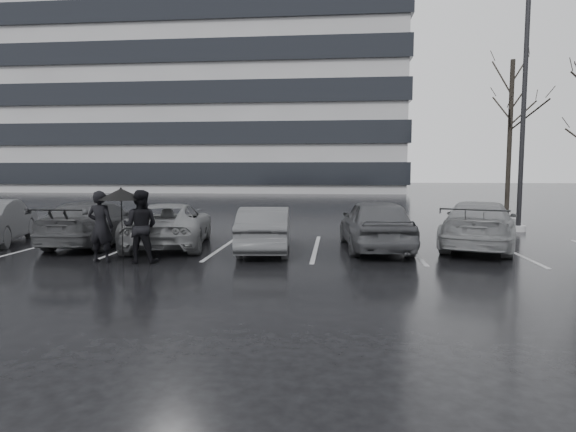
% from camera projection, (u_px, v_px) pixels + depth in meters
% --- Properties ---
extents(ground, '(160.00, 160.00, 0.00)m').
position_uv_depth(ground, '(288.00, 264.00, 11.93)').
color(ground, black).
rests_on(ground, ground).
extents(office_building, '(61.00, 26.00, 29.00)m').
position_uv_depth(office_building, '(151.00, 74.00, 60.28)').
color(office_building, '#99989B').
rests_on(office_building, ground).
extents(car_main, '(2.14, 4.58, 1.52)m').
position_uv_depth(car_main, '(375.00, 224.00, 14.05)').
color(car_main, black).
rests_on(car_main, ground).
extents(car_west_a, '(1.68, 4.00, 1.29)m').
position_uv_depth(car_west_a, '(265.00, 229.00, 13.72)').
color(car_west_a, '#2D2D30').
rests_on(car_west_a, ground).
extents(car_west_b, '(2.99, 5.06, 1.32)m').
position_uv_depth(car_west_b, '(170.00, 225.00, 14.69)').
color(car_west_b, '#535456').
rests_on(car_west_b, ground).
extents(car_west_c, '(2.00, 4.71, 1.35)m').
position_uv_depth(car_west_c, '(96.00, 223.00, 14.98)').
color(car_west_c, black).
rests_on(car_west_c, ground).
extents(car_east, '(3.50, 5.27, 1.42)m').
position_uv_depth(car_east, '(479.00, 225.00, 14.20)').
color(car_east, '#535456').
rests_on(car_east, ground).
extents(pedestrian_left, '(0.68, 0.46, 1.81)m').
position_uv_depth(pedestrian_left, '(101.00, 226.00, 12.10)').
color(pedestrian_left, black).
rests_on(pedestrian_left, ground).
extents(pedestrian_right, '(0.93, 0.74, 1.83)m').
position_uv_depth(pedestrian_right, '(140.00, 226.00, 12.05)').
color(pedestrian_right, black).
rests_on(pedestrian_right, ground).
extents(umbrella, '(1.12, 1.12, 1.89)m').
position_uv_depth(umbrella, '(121.00, 194.00, 12.04)').
color(umbrella, black).
rests_on(umbrella, ground).
extents(lamp_post, '(0.55, 0.55, 10.00)m').
position_uv_depth(lamp_post, '(524.00, 109.00, 17.88)').
color(lamp_post, '#99989B').
rests_on(lamp_post, ground).
extents(stall_stripes, '(19.72, 5.00, 0.00)m').
position_uv_depth(stall_stripes, '(269.00, 247.00, 14.49)').
color(stall_stripes, '#A7A7AA').
rests_on(stall_stripes, ground).
extents(tree_north, '(0.26, 0.26, 8.50)m').
position_uv_depth(tree_north, '(510.00, 136.00, 27.29)').
color(tree_north, black).
rests_on(tree_north, ground).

